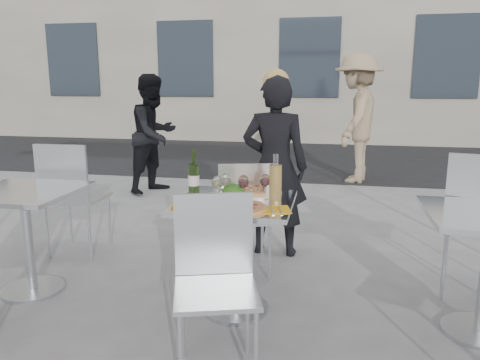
% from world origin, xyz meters
% --- Properties ---
extents(ground, '(80.00, 80.00, 0.00)m').
position_xyz_m(ground, '(0.00, 0.00, 0.00)').
color(ground, slate).
extents(street_asphalt, '(24.00, 5.00, 0.00)m').
position_xyz_m(street_asphalt, '(0.00, 6.50, 0.00)').
color(street_asphalt, black).
rests_on(street_asphalt, ground).
extents(main_table, '(0.72, 0.72, 0.75)m').
position_xyz_m(main_table, '(0.00, 0.00, 0.54)').
color(main_table, '#B7BABF').
rests_on(main_table, ground).
extents(side_table_left, '(0.72, 0.72, 0.75)m').
position_xyz_m(side_table_left, '(-1.50, 0.00, 0.54)').
color(side_table_left, '#B7BABF').
rests_on(side_table_left, ground).
extents(chair_far, '(0.52, 0.53, 0.91)m').
position_xyz_m(chair_far, '(-0.04, 0.53, 0.54)').
color(chair_far, silver).
rests_on(chair_far, ground).
extents(chair_near, '(0.52, 0.53, 0.91)m').
position_xyz_m(chair_near, '(0.02, -0.60, 0.54)').
color(chair_near, silver).
rests_on(chair_near, ground).
extents(side_chair_lfar, '(0.46, 0.48, 0.99)m').
position_xyz_m(side_chair_lfar, '(-1.56, 0.69, 0.58)').
color(side_chair_lfar, silver).
rests_on(side_chair_lfar, ground).
extents(woman_diner, '(0.57, 0.38, 1.54)m').
position_xyz_m(woman_diner, '(0.11, 1.11, 0.77)').
color(woman_diner, black).
rests_on(woman_diner, ground).
extents(pedestrian_a, '(0.84, 0.94, 1.58)m').
position_xyz_m(pedestrian_a, '(-1.76, 3.11, 0.79)').
color(pedestrian_a, black).
rests_on(pedestrian_a, ground).
extents(pedestrian_b, '(0.96, 1.35, 1.89)m').
position_xyz_m(pedestrian_b, '(0.93, 4.32, 0.94)').
color(pedestrian_b, '#9C8465').
rests_on(pedestrian_b, ground).
extents(pizza_near, '(0.31, 0.31, 0.02)m').
position_xyz_m(pizza_near, '(0.07, -0.19, 0.76)').
color(pizza_near, '#E2A358').
rests_on(pizza_near, main_table).
extents(pizza_far, '(0.33, 0.33, 0.03)m').
position_xyz_m(pizza_far, '(0.11, 0.22, 0.77)').
color(pizza_far, white).
rests_on(pizza_far, main_table).
extents(salad_plate, '(0.22, 0.22, 0.09)m').
position_xyz_m(salad_plate, '(-0.03, 0.07, 0.79)').
color(salad_plate, white).
rests_on(salad_plate, main_table).
extents(wine_bottle, '(0.07, 0.08, 0.29)m').
position_xyz_m(wine_bottle, '(-0.31, 0.13, 0.86)').
color(wine_bottle, '#395A22').
rests_on(wine_bottle, main_table).
extents(carafe, '(0.08, 0.08, 0.29)m').
position_xyz_m(carafe, '(0.24, 0.09, 0.87)').
color(carafe, '#E2BA60').
rests_on(carafe, main_table).
extents(sugar_shaker, '(0.06, 0.06, 0.11)m').
position_xyz_m(sugar_shaker, '(0.21, 0.11, 0.80)').
color(sugar_shaker, white).
rests_on(sugar_shaker, main_table).
extents(wineglass_white_a, '(0.07, 0.07, 0.16)m').
position_xyz_m(wineglass_white_a, '(-0.11, -0.02, 0.86)').
color(wineglass_white_a, white).
rests_on(wineglass_white_a, main_table).
extents(wineglass_white_b, '(0.07, 0.07, 0.16)m').
position_xyz_m(wineglass_white_b, '(-0.08, 0.06, 0.86)').
color(wineglass_white_b, white).
rests_on(wineglass_white_b, main_table).
extents(wineglass_red_a, '(0.07, 0.07, 0.16)m').
position_xyz_m(wineglass_red_a, '(0.04, 0.04, 0.86)').
color(wineglass_red_a, white).
rests_on(wineglass_red_a, main_table).
extents(wineglass_red_b, '(0.07, 0.07, 0.16)m').
position_xyz_m(wineglass_red_b, '(0.17, 0.09, 0.86)').
color(wineglass_red_b, white).
rests_on(wineglass_red_b, main_table).
extents(napkin_left, '(0.22, 0.22, 0.01)m').
position_xyz_m(napkin_left, '(-0.26, -0.18, 0.75)').
color(napkin_left, yellow).
rests_on(napkin_left, main_table).
extents(napkin_right, '(0.22, 0.22, 0.01)m').
position_xyz_m(napkin_right, '(0.27, -0.17, 0.75)').
color(napkin_right, yellow).
rests_on(napkin_right, main_table).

